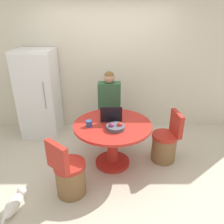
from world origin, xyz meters
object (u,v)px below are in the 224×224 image
chair_near_left_corner (69,176)px  person_seated (109,103)px  dining_table (112,136)px  laptop (111,117)px  refrigerator (39,94)px  cat (14,204)px  chair_right_side (165,144)px  fruit_bowl (115,127)px

chair_near_left_corner → person_seated: 1.62m
dining_table → laptop: size_ratio=3.62×
dining_table → laptop: bearing=99.2°
dining_table → refrigerator: bearing=143.5°
dining_table → person_seated: bearing=94.0°
laptop → cat: laptop is taller
chair_right_side → refrigerator: bearing=-119.6°
dining_table → cat: 1.59m
dining_table → laptop: 0.29m
refrigerator → dining_table: size_ratio=1.41×
dining_table → chair_near_left_corner: bearing=-131.1°
refrigerator → fruit_bowl: 1.89m
refrigerator → cat: refrigerator is taller
chair_right_side → fruit_bowl: size_ratio=3.15×
chair_right_side → chair_near_left_corner: size_ratio=1.00×
refrigerator → person_seated: 1.38m
person_seated → laptop: 0.70m
chair_near_left_corner → cat: (-0.65, -0.27, -0.20)m
cat → chair_right_side: bearing=-54.6°
dining_table → chair_right_side: 0.90m
refrigerator → fruit_bowl: bearing=-39.8°
chair_right_side → fruit_bowl: 0.98m
dining_table → fruit_bowl: fruit_bowl is taller
refrigerator → laptop: bearing=-33.5°
fruit_bowl → cat: bearing=-148.7°
person_seated → refrigerator: bearing=-9.5°
laptop → chair_right_side: bearing=179.0°
dining_table → person_seated: 0.85m
chair_near_left_corner → chair_right_side: bearing=-110.9°
dining_table → fruit_bowl: (0.04, -0.16, 0.24)m
dining_table → chair_right_side: size_ratio=1.40×
fruit_bowl → chair_near_left_corner: bearing=-141.3°
refrigerator → dining_table: 1.78m
refrigerator → chair_right_side: size_ratio=1.97×
refrigerator → chair_near_left_corner: refrigerator is taller
chair_right_side → cat: chair_right_side is taller
cat → fruit_bowl: bearing=-49.9°
chair_near_left_corner → cat: 0.73m
chair_near_left_corner → laptop: (0.55, 0.78, 0.48)m
chair_near_left_corner → fruit_bowl: size_ratio=3.15×
dining_table → chair_right_side: bearing=7.2°
refrigerator → chair_right_side: (2.27, -0.94, -0.54)m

